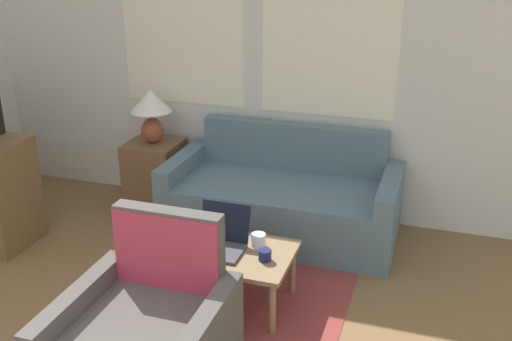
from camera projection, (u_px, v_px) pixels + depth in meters
name	position (u px, v px, depth m)	size (l,w,h in m)	color
wall_back	(262.00, 61.00, 4.96)	(6.06, 0.06, 2.60)	silver
rug	(251.00, 263.00, 4.47)	(1.59, 1.88, 0.01)	brown
couch	(283.00, 201.00, 4.86)	(1.83, 0.85, 0.84)	slate
side_table	(156.00, 175.00, 5.30)	(0.45, 0.45, 0.61)	brown
table_lamp	(151.00, 109.00, 5.08)	(0.35, 0.35, 0.47)	brown
coffee_table	(225.00, 256.00, 3.89)	(0.88, 0.57, 0.38)	#8E704C
laptop	(220.00, 240.00, 3.88)	(0.33, 0.33, 0.27)	#47474C
cup_navy	(265.00, 255.00, 3.74)	(0.08, 0.08, 0.07)	#191E4C
cup_yellow	(179.00, 238.00, 3.93)	(0.09, 0.09, 0.09)	#191E4C
cup_white	(258.00, 240.00, 3.91)	(0.10, 0.10, 0.09)	white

